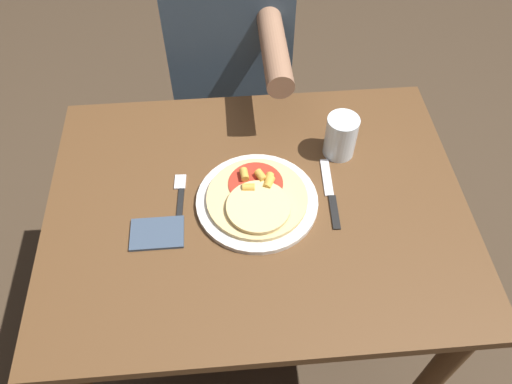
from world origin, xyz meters
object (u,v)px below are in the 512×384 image
object	(u,v)px
dining_table	(257,231)
knife	(330,194)
plate	(256,200)
fork	(180,198)
person_diner	(230,52)
pizza	(256,197)
drinking_glass	(341,136)

from	to	relation	value
dining_table	knife	bearing A→B (deg)	3.42
plate	knife	distance (m)	0.19
dining_table	plate	bearing A→B (deg)	126.08
fork	knife	bearing A→B (deg)	-2.70
plate	person_diner	distance (m)	0.61
pizza	knife	bearing A→B (deg)	3.74
pizza	knife	world-z (taller)	pizza
pizza	knife	xyz separation A→B (m)	(0.19, 0.01, -0.02)
drinking_glass	knife	bearing A→B (deg)	-107.77
drinking_glass	person_diner	bearing A→B (deg)	119.64
plate	fork	xyz separation A→B (m)	(-0.19, 0.03, -0.00)
knife	fork	bearing A→B (deg)	177.30
dining_table	plate	world-z (taller)	plate
dining_table	person_diner	world-z (taller)	person_diner
plate	pizza	bearing A→B (deg)	-82.61
dining_table	knife	size ratio (longest dim) A/B	4.66
pizza	person_diner	world-z (taller)	person_diner
dining_table	pizza	world-z (taller)	pizza
fork	person_diner	distance (m)	0.61
knife	person_diner	xyz separation A→B (m)	(-0.22, 0.60, -0.01)
plate	drinking_glass	distance (m)	0.28
knife	plate	bearing A→B (deg)	-177.62
plate	person_diner	xyz separation A→B (m)	(-0.03, 0.61, -0.01)
fork	person_diner	bearing A→B (deg)	75.28
fork	knife	xyz separation A→B (m)	(0.37, -0.02, 0.00)
pizza	drinking_glass	xyz separation A→B (m)	(0.23, 0.15, 0.03)
plate	drinking_glass	xyz separation A→B (m)	(0.23, 0.15, 0.05)
dining_table	drinking_glass	distance (m)	0.33
pizza	dining_table	bearing A→B (deg)	32.72
pizza	drinking_glass	distance (m)	0.28
fork	person_diner	xyz separation A→B (m)	(0.15, 0.59, -0.01)
pizza	fork	world-z (taller)	pizza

